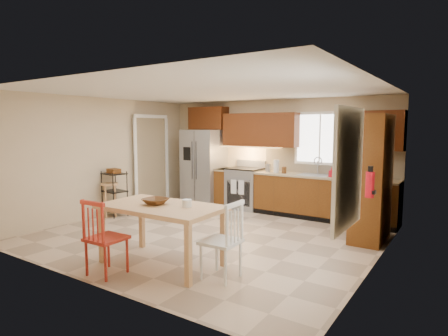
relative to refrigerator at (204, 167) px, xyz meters
name	(u,v)px	position (x,y,z in m)	size (l,w,h in m)	color
floor	(210,234)	(1.70, -2.12, -0.91)	(5.50, 5.50, 0.00)	tan
ceiling	(209,91)	(1.70, -2.12, 1.59)	(5.50, 5.00, 0.02)	silver
wall_back	(273,155)	(1.70, 0.38, 0.34)	(5.50, 0.02, 2.50)	#CCB793
wall_front	(85,182)	(1.70, -4.62, 0.34)	(5.50, 0.02, 2.50)	#CCB793
wall_left	(105,157)	(-1.05, -2.12, 0.34)	(0.02, 5.00, 2.50)	#CCB793
wall_right	(377,176)	(4.45, -2.12, 0.34)	(0.02, 5.00, 2.50)	#CCB793
refrigerator	(204,167)	(0.00, 0.00, 0.00)	(0.92, 0.75, 1.82)	gray
range_stove	(245,189)	(1.15, 0.06, -0.45)	(0.76, 0.63, 0.92)	gray
base_cabinet_narrow	(226,187)	(0.60, 0.08, -0.46)	(0.30, 0.60, 0.90)	brown
base_cabinet_run	(323,197)	(2.99, 0.08, -0.46)	(2.92, 0.60, 0.90)	brown
dishwasher	(347,203)	(3.55, -0.22, -0.46)	(0.60, 0.02, 0.78)	black
backsplash	(328,161)	(2.99, 0.36, 0.27)	(2.92, 0.03, 0.55)	beige
upper_over_fridge	(208,118)	(0.00, 0.20, 1.19)	(1.00, 0.35, 0.55)	#56260E
upper_left_block	(260,130)	(1.45, 0.20, 0.92)	(1.80, 0.35, 0.75)	#56260E
upper_right_block	(377,130)	(3.95, 0.20, 0.92)	(1.00, 0.35, 0.75)	#56260E
window_back	(320,138)	(2.80, 0.35, 0.74)	(1.12, 0.04, 1.12)	white
sink	(315,177)	(2.80, 0.08, -0.05)	(0.62, 0.46, 0.16)	gray
undercab_glow	(248,147)	(1.15, 0.17, 0.52)	(1.60, 0.30, 0.01)	#FFBF66
soap_bottle	(331,172)	(3.18, -0.02, 0.09)	(0.09, 0.09, 0.19)	red
paper_towel	(276,166)	(1.95, 0.03, 0.13)	(0.12, 0.12, 0.28)	silver
canister_steel	(268,168)	(1.75, 0.03, 0.08)	(0.11, 0.11, 0.18)	gray
canister_wood	(284,170)	(2.15, 0.00, 0.06)	(0.10, 0.10, 0.14)	#522E15
pantry	(372,178)	(4.13, -0.93, 0.14)	(0.50, 0.95, 2.10)	brown
fire_extinguisher	(370,185)	(4.33, -1.98, 0.19)	(0.12, 0.12, 0.36)	red
window_right	(349,169)	(4.38, -3.27, 0.54)	(0.04, 1.02, 1.32)	white
doorway	(151,162)	(-0.97, -0.82, 0.14)	(0.04, 0.95, 2.10)	#8C7A59
dining_table	(162,235)	(1.98, -3.64, -0.50)	(1.68, 0.94, 0.82)	tan
chair_red	(106,237)	(1.63, -4.29, -0.42)	(0.46, 0.46, 0.99)	#B02A1B
chair_white	(221,240)	(2.93, -3.59, -0.42)	(0.46, 0.46, 0.99)	silver
table_bowl	(156,205)	(1.88, -3.64, -0.08)	(0.34, 0.34, 0.08)	#522E15
table_jar	(187,205)	(2.35, -3.54, -0.05)	(0.13, 0.13, 0.15)	silver
bar_stool	(110,200)	(-0.80, -2.23, -0.55)	(0.35, 0.35, 0.72)	tan
utility_cart	(115,194)	(-0.80, -2.10, -0.43)	(0.48, 0.37, 0.96)	black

